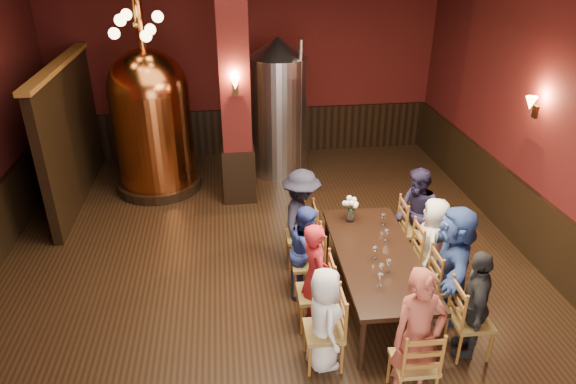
{
  "coord_description": "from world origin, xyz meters",
  "views": [
    {
      "loc": [
        -0.5,
        -5.72,
        4.4
      ],
      "look_at": [
        0.27,
        0.2,
        1.37
      ],
      "focal_mm": 32.0,
      "sensor_mm": 36.0,
      "label": 1
    }
  ],
  "objects": [
    {
      "name": "chair_1",
      "position": [
        0.47,
        -0.77,
        0.46
      ],
      "size": [
        0.47,
        0.47,
        0.92
      ],
      "primitive_type": null,
      "rotation": [
        0.0,
        0.0,
        -1.6
      ],
      "color": "brown",
      "rests_on": "ground"
    },
    {
      "name": "wine_glass_0",
      "position": [
        1.16,
        -1.11,
        0.83
      ],
      "size": [
        0.07,
        0.07,
        0.17
      ],
      "primitive_type": null,
      "color": "white",
      "rests_on": "dining_table"
    },
    {
      "name": "person_7",
      "position": [
        2.2,
        0.52,
        0.71
      ],
      "size": [
        0.49,
        0.75,
        1.42
      ],
      "primitive_type": "imported",
      "rotation": [
        0.0,
        0.0,
        4.94
      ],
      "color": "#1E1A34",
      "rests_on": "ground"
    },
    {
      "name": "rose_vase",
      "position": [
        1.18,
        0.41,
        1.0
      ],
      "size": [
        0.22,
        0.22,
        0.38
      ],
      "color": "white",
      "rests_on": "dining_table"
    },
    {
      "name": "person_4",
      "position": [
        2.15,
        -1.48,
        0.69
      ],
      "size": [
        0.62,
        0.87,
        1.38
      ],
      "primitive_type": "imported",
      "rotation": [
        0.0,
        0.0,
        4.32
      ],
      "color": "black",
      "rests_on": "ground"
    },
    {
      "name": "person_1",
      "position": [
        0.47,
        -0.77,
        0.71
      ],
      "size": [
        0.44,
        0.58,
        1.43
      ],
      "primitive_type": "imported",
      "rotation": [
        0.0,
        0.0,
        1.78
      ],
      "color": "maroon",
      "rests_on": "ground"
    },
    {
      "name": "sconce_column",
      "position": [
        -0.3,
        2.5,
        2.2
      ],
      "size": [
        0.2,
        0.2,
        0.36
      ],
      "primitive_type": null,
      "rotation": [
        0.0,
        0.0,
        3.14
      ],
      "color": "black",
      "rests_on": "column"
    },
    {
      "name": "wine_glass_4",
      "position": [
        1.23,
        -0.92,
        0.83
      ],
      "size": [
        0.07,
        0.07,
        0.17
      ],
      "primitive_type": null,
      "color": "white",
      "rests_on": "dining_table"
    },
    {
      "name": "wainscot_back",
      "position": [
        0.0,
        4.96,
        0.5
      ],
      "size": [
        7.9,
        0.08,
        1.0
      ],
      "primitive_type": "cube",
      "color": "black",
      "rests_on": "ground"
    },
    {
      "name": "chair_8",
      "position": [
        1.29,
        -2.01,
        0.46
      ],
      "size": [
        0.47,
        0.47,
        0.92
      ],
      "primitive_type": null,
      "rotation": [
        0.0,
        0.0,
        3.12
      ],
      "color": "brown",
      "rests_on": "ground"
    },
    {
      "name": "wine_glass_5",
      "position": [
        1.56,
        -1.17,
        0.83
      ],
      "size": [
        0.07,
        0.07,
        0.17
      ],
      "primitive_type": null,
      "color": "white",
      "rests_on": "dining_table"
    },
    {
      "name": "dining_table",
      "position": [
        1.33,
        -0.46,
        0.69
      ],
      "size": [
        1.06,
        2.42,
        0.75
      ],
      "rotation": [
        0.0,
        0.0,
        -0.02
      ],
      "color": "black",
      "rests_on": "ground"
    },
    {
      "name": "person_0",
      "position": [
        0.45,
        -1.44,
        0.63
      ],
      "size": [
        0.44,
        0.64,
        1.26
      ],
      "primitive_type": "imported",
      "rotation": [
        0.0,
        0.0,
        1.63
      ],
      "color": "silver",
      "rests_on": "ground"
    },
    {
      "name": "person_3",
      "position": [
        0.5,
        0.56,
        0.75
      ],
      "size": [
        0.87,
        1.1,
        1.5
      ],
      "primitive_type": "imported",
      "rotation": [
        0.0,
        0.0,
        1.2
      ],
      "color": "black",
      "rests_on": "ground"
    },
    {
      "name": "chair_7",
      "position": [
        2.2,
        0.52,
        0.46
      ],
      "size": [
        0.47,
        0.47,
        0.92
      ],
      "primitive_type": null,
      "rotation": [
        0.0,
        0.0,
        1.55
      ],
      "color": "brown",
      "rests_on": "ground"
    },
    {
      "name": "chair_0",
      "position": [
        0.45,
        -1.44,
        0.46
      ],
      "size": [
        0.47,
        0.47,
        0.92
      ],
      "primitive_type": null,
      "rotation": [
        0.0,
        0.0,
        -1.6
      ],
      "color": "brown",
      "rests_on": "ground"
    },
    {
      "name": "copper_kettle",
      "position": [
        -1.81,
        3.42,
        1.37
      ],
      "size": [
        1.59,
        1.59,
        3.75
      ],
      "rotation": [
        0.0,
        0.0,
        -0.03
      ],
      "color": "black",
      "rests_on": "ground"
    },
    {
      "name": "column",
      "position": [
        -0.3,
        2.8,
        2.25
      ],
      "size": [
        0.58,
        0.58,
        4.5
      ],
      "primitive_type": "cube",
      "color": "#410E0E",
      "rests_on": "ground"
    },
    {
      "name": "chair_3",
      "position": [
        0.5,
        0.56,
        0.46
      ],
      "size": [
        0.47,
        0.47,
        0.92
      ],
      "primitive_type": null,
      "rotation": [
        0.0,
        0.0,
        -1.6
      ],
      "color": "brown",
      "rests_on": "ground"
    },
    {
      "name": "room",
      "position": [
        0.0,
        0.0,
        2.25
      ],
      "size": [
        10.0,
        10.02,
        4.5
      ],
      "color": "black",
      "rests_on": "ground"
    },
    {
      "name": "pendant_cluster",
      "position": [
        -1.8,
        2.9,
        3.1
      ],
      "size": [
        0.9,
        0.9,
        1.7
      ],
      "primitive_type": null,
      "color": "#A57226",
      "rests_on": "room"
    },
    {
      "name": "person_5",
      "position": [
        2.17,
        -0.81,
        0.78
      ],
      "size": [
        0.83,
        1.51,
        1.55
      ],
      "primitive_type": "imported",
      "rotation": [
        0.0,
        0.0,
        4.44
      ],
      "color": "#2D4587",
      "rests_on": "ground"
    },
    {
      "name": "wine_glass_1",
      "position": [
        1.34,
        -0.85,
        0.83
      ],
      "size": [
        0.07,
        0.07,
        0.17
      ],
      "primitive_type": null,
      "color": "white",
      "rests_on": "dining_table"
    },
    {
      "name": "chair_4",
      "position": [
        2.15,
        -1.48,
        0.46
      ],
      "size": [
        0.47,
        0.47,
        0.92
      ],
      "primitive_type": null,
      "rotation": [
        0.0,
        0.0,
        1.55
      ],
      "color": "brown",
      "rests_on": "ground"
    },
    {
      "name": "sconce_wall",
      "position": [
        3.9,
        0.8,
        2.2
      ],
      "size": [
        0.2,
        0.2,
        0.36
      ],
      "primitive_type": null,
      "rotation": [
        0.0,
        0.0,
        1.57
      ],
      "color": "black",
      "rests_on": "room"
    },
    {
      "name": "chair_6",
      "position": [
        2.19,
        -0.15,
        0.46
      ],
      "size": [
        0.47,
        0.47,
        0.92
      ],
      "primitive_type": null,
      "rotation": [
        0.0,
        0.0,
        1.55
      ],
      "color": "brown",
      "rests_on": "ground"
    },
    {
      "name": "partition",
      "position": [
        -3.2,
        3.2,
        1.2
      ],
      "size": [
        0.22,
        3.5,
        2.4
      ],
      "primitive_type": "cube",
      "color": "black",
      "rests_on": "ground"
    },
    {
      "name": "wine_glass_6",
      "position": [
        1.61,
        0.24,
        0.83
      ],
      "size": [
        0.07,
        0.07,
        0.17
      ],
      "primitive_type": null,
      "color": "white",
      "rests_on": "dining_table"
    },
    {
      "name": "chair_5",
      "position": [
        2.17,
        -0.81,
        0.46
      ],
      "size": [
        0.47,
        0.47,
        0.92
      ],
      "primitive_type": null,
      "rotation": [
        0.0,
        0.0,
        1.55
      ],
      "color": "brown",
      "rests_on": "ground"
    },
    {
      "name": "steel_vessel",
      "position": [
        0.56,
        3.9,
        1.35
      ],
      "size": [
        1.13,
        1.13,
        2.7
      ],
      "rotation": [
        0.0,
        0.0,
        0.01
      ],
      "color": "#B2B2B7",
      "rests_on": "ground"
    },
    {
      "name": "person_6",
      "position": [
        2.19,
        -0.15,
        0.66
      ],
      "size": [
        0.62,
        0.75,
        1.31
      ],
      "primitive_type": "imported",
      "rotation": [
        0.0,
        0.0,
        4.34
      ],
      "color": "silver",
      "rests_on": "ground"
    },
    {
      "name": "wainscot_right",
      "position": [
        3.96,
        0.0,
        0.5
      ],
      "size": [
        0.08,
        9.9,
        1.0
      ],
      "primitive_type": "cube",
      "color": "black",
      "rests_on": "ground"
    },
    {
      "name": "chair_2",
      "position": [
        0.49,
        -0.11,
        0.46
      ],
      "size": [
        0.47,
        0.47,
        0.92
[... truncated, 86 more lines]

